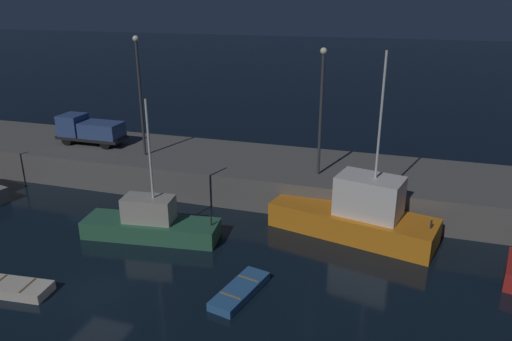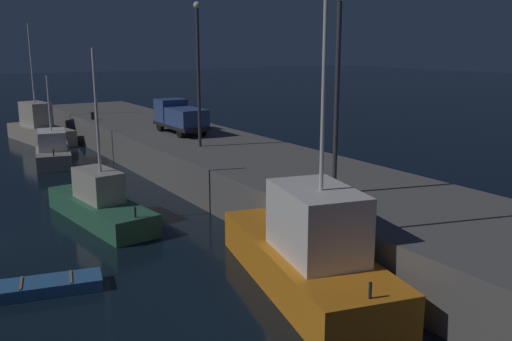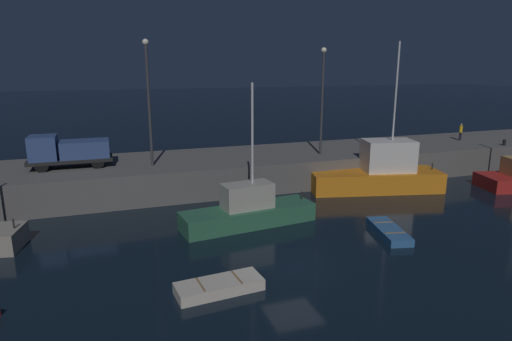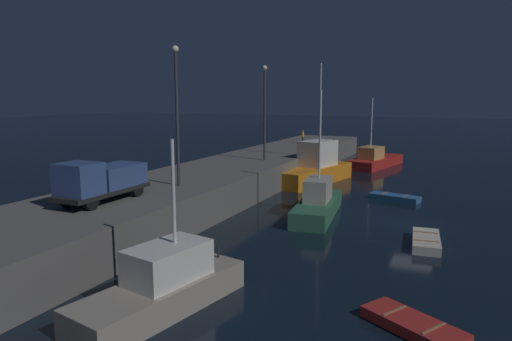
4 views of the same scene
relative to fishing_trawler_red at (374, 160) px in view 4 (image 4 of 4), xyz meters
The scene contains 14 objects.
ground_plane 24.83m from the fishing_trawler_red, 164.26° to the right, with size 320.00×320.00×0.00m, color black.
pier_quay 25.48m from the fishing_trawler_red, 159.63° to the left, with size 72.36×8.25×2.30m.
fishing_trawler_red is the anchor object (origin of this frame).
fishing_boat_blue 12.83m from the fishing_trawler_red, 164.36° to the left, with size 10.41×5.39×11.11m.
fishing_boat_orange 24.17m from the fishing_trawler_red, behind, with size 8.42×3.26×8.49m.
fishing_trawler_green 40.04m from the fishing_trawler_red, behind, with size 7.60×3.69×6.48m.
dinghy_orange_near 28.87m from the fishing_trawler_red, 164.41° to the right, with size 3.83×1.75×0.52m.
rowboat_white_mid 38.65m from the fishing_trawler_red, 167.93° to the right, with size 3.04×3.82×0.44m.
dinghy_red_small 17.68m from the fishing_trawler_red, 164.83° to the right, with size 2.10×3.99×0.47m.
lamp_post_west 30.60m from the fishing_trawler_red, 165.52° to the left, with size 0.44×0.44×8.87m.
lamp_post_east 18.23m from the fishing_trawler_red, 154.98° to the left, with size 0.44×0.44×8.46m.
utility_truck 35.78m from the fishing_trawler_red, 165.90° to the left, with size 5.66×2.03×2.37m.
dockworker 9.28m from the fishing_trawler_red, 86.91° to the left, with size 0.40×0.39×1.62m.
bollard_central 6.13m from the fishing_trawler_red, 67.77° to the left, with size 0.28×0.28×0.52m, color black.
Camera 4 is at (-29.69, -2.53, 8.05)m, focal length 32.20 mm.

